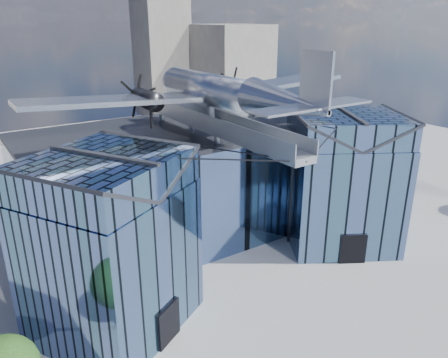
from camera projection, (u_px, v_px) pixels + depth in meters
ground_plane at (238, 269)px, 35.61m from camera, size 120.00×120.00×0.00m
museum at (200, 184)px, 38.23m from camera, size 32.88×24.50×17.60m
bg_towers at (70, 77)px, 72.33m from camera, size 77.00×24.50×26.00m
tree_side_e at (337, 145)px, 57.38m from camera, size 3.58×3.58×5.12m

